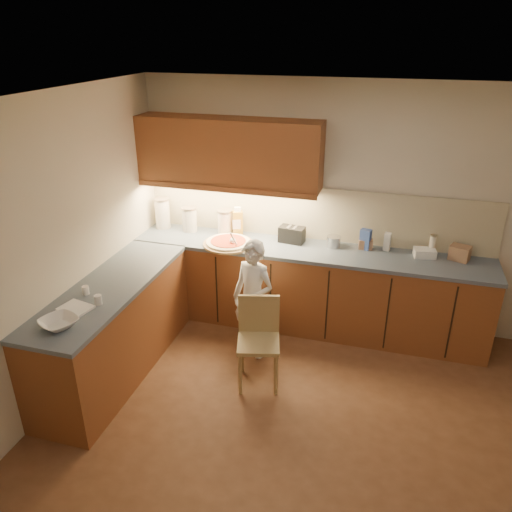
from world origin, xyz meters
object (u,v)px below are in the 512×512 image
Objects in this scene: wooden_chair at (259,335)px; oil_jug at (238,222)px; pizza_on_board at (228,243)px; toaster at (292,235)px; child at (253,299)px.

oil_jug is at bearing 101.10° from wooden_chair.
pizza_on_board is 0.69m from toaster.
wooden_chair is 2.57× the size of oil_jug.
oil_jug is (-0.59, 1.23, 0.58)m from wooden_chair.
wooden_chair is (0.17, -0.39, -0.13)m from child.
toaster is at bearing 23.04° from pizza_on_board.
child is at bearing -63.28° from oil_jug.
toaster is at bearing 73.95° from wooden_chair.
oil_jug reaches higher than child.
wooden_chair is 1.30m from toaster.
child reaches higher than wooden_chair.
pizza_on_board reaches higher than toaster.
pizza_on_board is 1.88× the size of toaster.
child is 3.76× the size of oil_jug.
wooden_chair is at bearing -83.87° from toaster.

